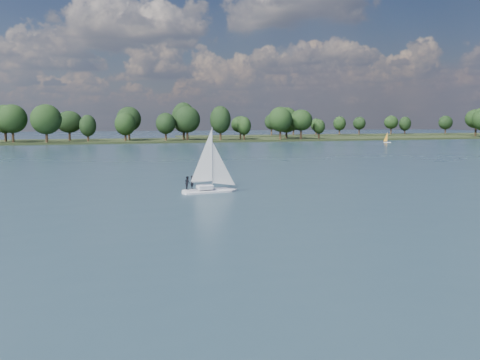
# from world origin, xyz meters

# --- Properties ---
(ground) EXTENTS (700.00, 700.00, 0.00)m
(ground) POSITION_xyz_m (0.00, 100.00, 0.00)
(ground) COLOR #233342
(ground) RESTS_ON ground
(far_shore) EXTENTS (660.00, 40.00, 1.50)m
(far_shore) POSITION_xyz_m (0.00, 212.00, 0.00)
(far_shore) COLOR black
(far_shore) RESTS_ON ground
(far_shore_back) EXTENTS (220.00, 30.00, 1.40)m
(far_shore_back) POSITION_xyz_m (160.00, 260.00, 0.00)
(far_shore_back) COLOR black
(far_shore_back) RESTS_ON ground
(sailboat) EXTENTS (6.37, 2.52, 8.16)m
(sailboat) POSITION_xyz_m (4.41, 48.92, 2.28)
(sailboat) COLOR silver
(sailboat) RESTS_ON ground
(dinghy_orange) EXTENTS (2.90, 2.32, 4.37)m
(dinghy_orange) POSITION_xyz_m (112.46, 169.24, 1.03)
(dinghy_orange) COLOR silver
(dinghy_orange) RESTS_ON ground
(treeline) EXTENTS (562.52, 73.70, 18.82)m
(treeline) POSITION_xyz_m (-14.33, 207.67, 8.22)
(treeline) COLOR black
(treeline) RESTS_ON ground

